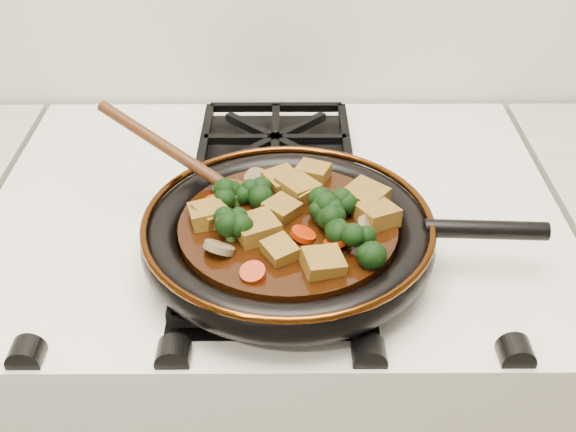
{
  "coord_description": "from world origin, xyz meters",
  "views": [
    {
      "loc": [
        0.01,
        0.89,
        1.45
      ],
      "look_at": [
        0.02,
        1.56,
        0.97
      ],
      "focal_mm": 45.0,
      "sensor_mm": 36.0,
      "label": 1
    }
  ],
  "objects": [
    {
      "name": "broccoli_floret_5",
      "position": [
        0.1,
        1.5,
        0.97
      ],
      "size": [
        0.07,
        0.07,
        0.07
      ],
      "primitive_type": null,
      "rotation": [
        -0.14,
        -0.1,
        1.55
      ],
      "color": "black",
      "rests_on": "braising_sauce"
    },
    {
      "name": "carrot_coin_0",
      "position": [
        0.03,
        1.54,
        0.96
      ],
      "size": [
        0.03,
        0.03,
        0.02
      ],
      "primitive_type": "cylinder",
      "rotation": [
        -0.08,
        0.34,
        0.0
      ],
      "color": "#A42204",
      "rests_on": "braising_sauce"
    },
    {
      "name": "broccoli_floret_1",
      "position": [
        -0.05,
        1.54,
        0.97
      ],
      "size": [
        0.08,
        0.09,
        0.06
      ],
      "primitive_type": null,
      "rotation": [
        0.01,
        0.2,
        2.08
      ],
      "color": "black",
      "rests_on": "braising_sauce"
    },
    {
      "name": "carrot_coin_2",
      "position": [
        -0.01,
        1.57,
        0.96
      ],
      "size": [
        0.03,
        0.03,
        0.02
      ],
      "primitive_type": "cylinder",
      "rotation": [
        0.32,
        -0.23,
        0.0
      ],
      "color": "#A42204",
      "rests_on": "braising_sauce"
    },
    {
      "name": "tofu_cube_4",
      "position": [
        0.05,
        1.48,
        0.97
      ],
      "size": [
        0.05,
        0.05,
        0.03
      ],
      "primitive_type": "cube",
      "rotation": [
        0.09,
        -0.1,
        1.84
      ],
      "color": "brown",
      "rests_on": "braising_sauce"
    },
    {
      "name": "stove",
      "position": [
        0.0,
        1.69,
        0.45
      ],
      "size": [
        0.76,
        0.6,
        0.9
      ],
      "primitive_type": "cube",
      "color": "white",
      "rests_on": "ground"
    },
    {
      "name": "carrot_coin_5",
      "position": [
        0.05,
        1.67,
        0.96
      ],
      "size": [
        0.03,
        0.03,
        0.02
      ],
      "primitive_type": "cylinder",
      "rotation": [
        0.34,
        0.35,
        0.0
      ],
      "color": "#A42204",
      "rests_on": "braising_sauce"
    },
    {
      "name": "mushroom_slice_1",
      "position": [
        0.11,
        1.55,
        0.97
      ],
      "size": [
        0.03,
        0.03,
        0.03
      ],
      "primitive_type": "cylinder",
      "rotation": [
        0.96,
        0.0,
        1.4
      ],
      "color": "#776444",
      "rests_on": "braising_sauce"
    },
    {
      "name": "tofu_cube_2",
      "position": [
        -0.07,
        1.57,
        0.97
      ],
      "size": [
        0.05,
        0.05,
        0.03
      ],
      "primitive_type": "cube",
      "rotation": [
        0.08,
        -0.08,
        2.26
      ],
      "color": "brown",
      "rests_on": "braising_sauce"
    },
    {
      "name": "carrot_coin_4",
      "position": [
        -0.02,
        1.47,
        0.96
      ],
      "size": [
        0.03,
        0.03,
        0.02
      ],
      "primitive_type": "cylinder",
      "rotation": [
        0.27,
        -0.13,
        0.0
      ],
      "color": "#A42204",
      "rests_on": "braising_sauce"
    },
    {
      "name": "burner_grate_back",
      "position": [
        0.0,
        1.83,
        0.91
      ],
      "size": [
        0.23,
        0.23,
        0.03
      ],
      "primitive_type": null,
      "color": "black",
      "rests_on": "stove"
    },
    {
      "name": "tofu_cube_0",
      "position": [
        0.01,
        1.5,
        0.97
      ],
      "size": [
        0.04,
        0.05,
        0.02
      ],
      "primitive_type": "cube",
      "rotation": [
        -0.08,
        -0.08,
        2.11
      ],
      "color": "brown",
      "rests_on": "braising_sauce"
    },
    {
      "name": "tofu_cube_3",
      "position": [
        0.05,
        1.66,
        0.97
      ],
      "size": [
        0.05,
        0.05,
        0.02
      ],
      "primitive_type": "cube",
      "rotation": [
        0.02,
        0.0,
        2.75
      ],
      "color": "brown",
      "rests_on": "braising_sauce"
    },
    {
      "name": "tofu_cube_11",
      "position": [
        0.03,
        1.62,
        0.97
      ],
      "size": [
        0.05,
        0.05,
        0.03
      ],
      "primitive_type": "cube",
      "rotation": [
        -0.07,
        -0.07,
        2.27
      ],
      "color": "brown",
      "rests_on": "braising_sauce"
    },
    {
      "name": "tofu_cube_5",
      "position": [
        0.12,
        1.57,
        0.97
      ],
      "size": [
        0.06,
        0.06,
        0.03
      ],
      "primitive_type": "cube",
      "rotation": [
        0.08,
        0.07,
        2.09
      ],
      "color": "brown",
      "rests_on": "braising_sauce"
    },
    {
      "name": "broccoli_floret_0",
      "position": [
        0.06,
        1.58,
        0.97
      ],
      "size": [
        0.09,
        0.09,
        0.06
      ],
      "primitive_type": null,
      "rotation": [
        0.03,
        0.25,
        2.13
      ],
      "color": "black",
      "rests_on": "braising_sauce"
    },
    {
      "name": "broccoli_floret_4",
      "position": [
        0.07,
        1.57,
        0.97
      ],
      "size": [
        0.09,
        0.08,
        0.06
      ],
      "primitive_type": null,
      "rotation": [
        -0.07,
        -0.22,
        0.57
      ],
      "color": "black",
      "rests_on": "braising_sauce"
    },
    {
      "name": "mushroom_slice_0",
      "position": [
        -0.06,
        1.51,
        0.97
      ],
      "size": [
        0.05,
        0.05,
        0.02
      ],
      "primitive_type": "cylinder",
      "rotation": [
        0.55,
        0.0,
        2.53
      ],
      "color": "#776444",
      "rests_on": "braising_sauce"
    },
    {
      "name": "carrot_coin_3",
      "position": [
        0.07,
        1.52,
        0.96
      ],
      "size": [
        0.03,
        0.03,
        0.02
      ],
      "primitive_type": "cylinder",
      "rotation": [
        -0.29,
        -0.33,
        0.0
      ],
      "color": "#A42204",
      "rests_on": "braising_sauce"
    },
    {
      "name": "broccoli_floret_2",
      "position": [
        0.07,
        1.54,
        0.97
      ],
      "size": [
        0.09,
        0.08,
        0.06
      ],
      "primitive_type": null,
      "rotation": [
        0.02,
        -0.25,
        0.46
      ],
      "color": "black",
      "rests_on": "braising_sauce"
    },
    {
      "name": "tofu_cube_6",
      "position": [
        0.01,
        1.58,
        0.97
      ],
      "size": [
        0.05,
        0.05,
        0.03
      ],
      "primitive_type": "cube",
      "rotation": [
        0.11,
        0.05,
        0.89
      ],
      "color": "brown",
      "rests_on": "braising_sauce"
    },
    {
      "name": "tofu_cube_10",
      "position": [
        0.11,
        1.61,
        0.97
      ],
      "size": [
        0.06,
        0.06,
        0.03
      ],
      "primitive_type": "cube",
      "rotation": [
        0.05,
        -0.05,
        0.88
      ],
      "color": "brown",
      "rests_on": "braising_sauce"
    },
    {
      "name": "broccoli_floret_6",
      "position": [
        -0.05,
        1.6,
        0.97
      ],
      "size": [
        0.08,
        0.08,
        0.06
      ],
      "primitive_type": null,
      "rotation": [
        -0.11,
        0.12,
        2.6
      ],
      "color": "black",
      "rests_on": "braising_sauce"
    },
    {
      "name": "tofu_cube_8",
      "position": [
        0.03,
        1.63,
        0.97
      ],
      "size": [
        0.06,
        0.06,
        0.03
      ],
      "primitive_type": "cube",
      "rotation": [
        0.04,
        0.11,
        0.71
      ],
      "color": "brown",
      "rests_on": "braising_sauce"
    },
    {
      "name": "skillet",
      "position": [
        0.02,
        1.56,
        0.94
      ],
      "size": [
        0.47,
        0.34,
        0.05
      ],
      "rotation": [
        0.0,
        0.0,
        -0.05
      ],
      "color": "black",
      "rests_on": "burner_grate_front"
    },
    {
      "name": "carrot_coin_1",
      "position": [
        -0.07,
        1.6,
        0.96
      ],
      "size": [
        0.03,
        0.03,
        0.01
      ],
      "primitive_type": "cylinder",
      "rotation": [
        -0.09,
        -0.12,
        0.0
      ],
      "color": "#A42204",
      "rests_on": "braising_sauce"
    },
    {
      "name": "tofu_cube_1",
      "position": [
        0.01,
        1.64,
        0.97
      ],
      "size": [
        0.05,
        0.05,
        0.02
      ],
      "primitive_type": "cube",
      "rotation": [
        0.06,
        -0.02,
        0.54
      ],
      "color": "brown",
      "rests_on": "braising_sauce"
    },
    {
      "name": "tofu_cube_9",
      "position": [
        -0.08,
        1.57,
        0.97
      ],
      "size": [
        0.05,
        0.05,
        0.03
      ],
      "primitive_type": "cube",
      "rotation": [
        -0.11,
        -0.08,
        0.27
      ],
      "color": "brown",
      "rests_on": "braising_sauce"
    },
    {
      "name": "broccoli_floret_3",
      "position": [
        -0.02,
        1.61,
        0.97
      ],
      "size": [
        0.08,
        0.08,
        0.05
      ],
      "primitive_type": null,
      "rotation": [
        -0.05,
        -0.1,
        2.03
      ],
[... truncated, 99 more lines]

